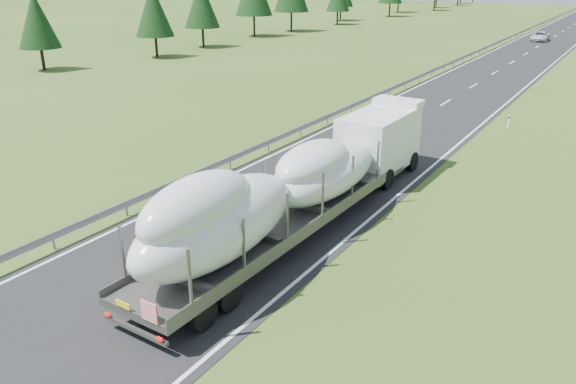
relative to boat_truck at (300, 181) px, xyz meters
The scene contains 5 objects.
ground 7.72m from the boat_truck, 109.56° to the right, with size 400.00×400.00×0.00m, color #354C19.
road_surface 93.15m from the boat_truck, 91.51° to the left, with size 10.00×400.00×0.02m, color black.
guardrail 93.36m from the boat_truck, 94.77° to the left, with size 0.10×400.00×0.76m.
boat_truck is the anchor object (origin of this frame).
distant_van 82.50m from the boat_truck, 92.44° to the left, with size 2.47×5.35×1.49m, color silver.
Camera 1 is at (13.99, -12.52, 10.83)m, focal length 35.00 mm.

